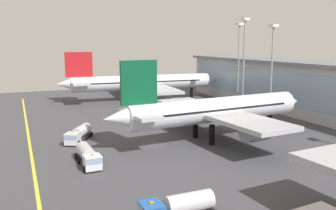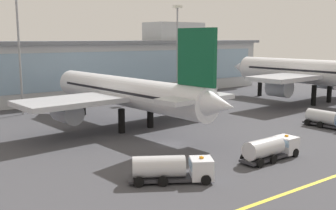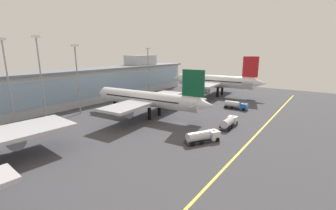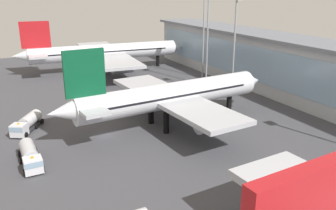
# 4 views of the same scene
# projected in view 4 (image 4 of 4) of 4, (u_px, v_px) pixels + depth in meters

# --- Properties ---
(ground_plane) EXTENTS (182.73, 182.73, 0.00)m
(ground_plane) POSITION_uv_depth(u_px,v_px,m) (106.00, 136.00, 65.50)
(ground_plane) COLOR #424247
(terminal_building) EXTENTS (133.52, 14.00, 19.72)m
(terminal_building) POSITION_uv_depth(u_px,v_px,m) (311.00, 71.00, 82.28)
(terminal_building) COLOR #ADB2B7
(terminal_building) RESTS_ON ground
(airliner_near_left) EXTENTS (50.24, 56.14, 16.64)m
(airliner_near_left) POSITION_uv_depth(u_px,v_px,m) (104.00, 52.00, 115.28)
(airliner_near_left) COLOR black
(airliner_near_left) RESTS_ON ground
(airliner_near_right) EXTENTS (37.21, 47.08, 16.59)m
(airliner_near_right) POSITION_uv_depth(u_px,v_px,m) (171.00, 96.00, 68.62)
(airliner_near_right) COLOR black
(airliner_near_right) RESTS_ON ground
(baggage_tug_near) EXTENTS (9.12, 3.16, 2.90)m
(baggage_tug_near) POSITION_uv_depth(u_px,v_px,m) (30.00, 156.00, 54.11)
(baggage_tug_near) COLOR black
(baggage_tug_near) RESTS_ON ground
(service_truck_far) EXTENTS (9.01, 6.72, 2.90)m
(service_truck_far) POSITION_uv_depth(u_px,v_px,m) (27.00, 124.00, 67.17)
(service_truck_far) COLOR black
(service_truck_far) RESTS_ON ground
(apron_light_mast_west) EXTENTS (1.80, 1.80, 24.07)m
(apron_light_mast_west) POSITION_uv_depth(u_px,v_px,m) (235.00, 33.00, 84.33)
(apron_light_mast_west) COLOR gray
(apron_light_mast_west) RESTS_ON ground
(apron_light_mast_centre) EXTENTS (1.80, 1.80, 26.36)m
(apron_light_mast_centre) POSITION_uv_depth(u_px,v_px,m) (208.00, 24.00, 94.40)
(apron_light_mast_centre) COLOR gray
(apron_light_mast_centre) RESTS_ON ground
(apron_light_mast_far_east) EXTENTS (1.80, 1.80, 25.43)m
(apron_light_mast_far_east) POSITION_uv_depth(u_px,v_px,m) (204.00, 23.00, 102.52)
(apron_light_mast_far_east) COLOR gray
(apron_light_mast_far_east) RESTS_ON ground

